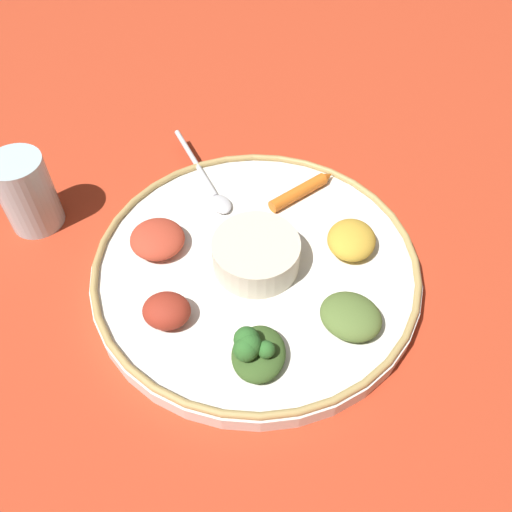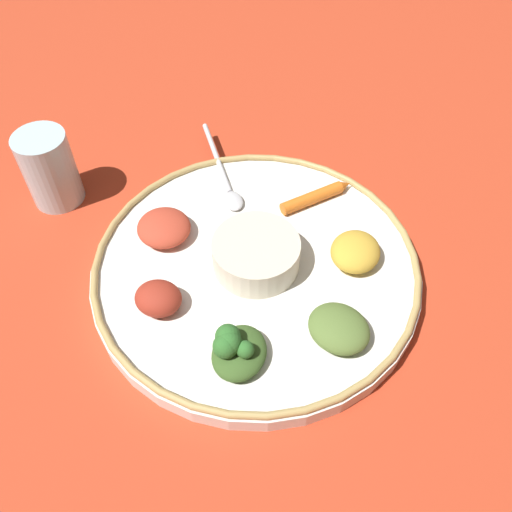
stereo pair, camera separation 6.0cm
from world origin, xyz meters
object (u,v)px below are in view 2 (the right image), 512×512
object	(u,v)px
greens_pile	(233,348)
carrot_near_spoon	(316,196)
center_bowl	(256,253)
drinking_glass	(51,173)
spoon	(225,179)

from	to	relation	value
greens_pile	carrot_near_spoon	bearing A→B (deg)	74.06
center_bowl	drinking_glass	world-z (taller)	drinking_glass
carrot_near_spoon	drinking_glass	bearing A→B (deg)	-176.91
spoon	carrot_near_spoon	world-z (taller)	carrot_near_spoon
greens_pile	center_bowl	bearing A→B (deg)	87.24
spoon	carrot_near_spoon	xyz separation A→B (m)	(0.12, -0.02, 0.00)
spoon	drinking_glass	distance (m)	0.22
greens_pile	drinking_glass	distance (m)	0.34
carrot_near_spoon	greens_pile	bearing A→B (deg)	-105.94
center_bowl	carrot_near_spoon	world-z (taller)	center_bowl
greens_pile	carrot_near_spoon	size ratio (longest dim) A/B	0.82
spoon	drinking_glass	world-z (taller)	drinking_glass
center_bowl	greens_pile	world-z (taller)	greens_pile
center_bowl	carrot_near_spoon	bearing A→B (deg)	61.45
center_bowl	spoon	xyz separation A→B (m)	(-0.06, 0.13, -0.02)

